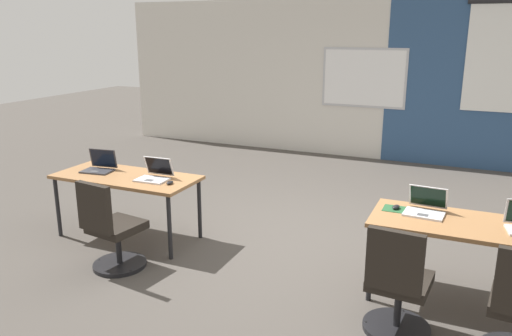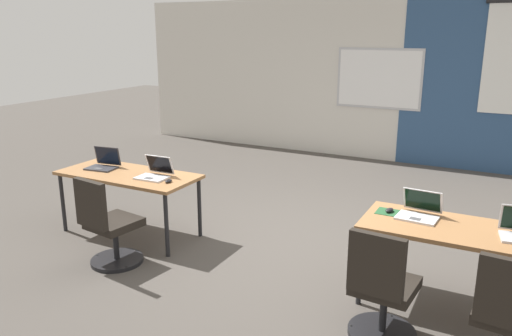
% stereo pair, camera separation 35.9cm
% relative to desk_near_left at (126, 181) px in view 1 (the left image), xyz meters
% --- Properties ---
extents(ground_plane, '(24.00, 24.00, 0.00)m').
position_rel_desk_near_left_xyz_m(ground_plane, '(1.75, 0.60, -0.66)').
color(ground_plane, '#47423D').
extents(back_wall_assembly, '(10.00, 0.27, 2.80)m').
position_rel_desk_near_left_xyz_m(back_wall_assembly, '(1.80, 4.80, 0.75)').
color(back_wall_assembly, silver).
rests_on(back_wall_assembly, ground).
extents(desk_near_left, '(1.60, 0.70, 0.72)m').
position_rel_desk_near_left_xyz_m(desk_near_left, '(0.00, 0.00, 0.00)').
color(desk_near_left, olive).
rests_on(desk_near_left, ground).
extents(desk_near_right, '(1.60, 0.70, 0.72)m').
position_rel_desk_near_left_xyz_m(desk_near_right, '(3.50, 0.00, 0.00)').
color(desk_near_right, olive).
rests_on(desk_near_right, ground).
extents(laptop_near_right_inner, '(0.35, 0.34, 0.22)m').
position_rel_desk_near_left_xyz_m(laptop_near_right_inner, '(3.13, 0.10, 0.11)').
color(laptop_near_right_inner, silver).
rests_on(laptop_near_right_inner, desk_near_right).
extents(mousepad_near_right_inner, '(0.22, 0.19, 0.00)m').
position_rel_desk_near_left_xyz_m(mousepad_near_right_inner, '(2.88, 0.10, 0.06)').
color(mousepad_near_right_inner, '#23512D').
rests_on(mousepad_near_right_inner, desk_near_right).
extents(mouse_near_right_inner, '(0.08, 0.11, 0.03)m').
position_rel_desk_near_left_xyz_m(mouse_near_right_inner, '(2.88, 0.10, 0.08)').
color(mouse_near_right_inner, black).
rests_on(mouse_near_right_inner, mousepad_near_right_inner).
extents(chair_near_right_inner, '(0.52, 0.56, 0.92)m').
position_rel_desk_near_left_xyz_m(chair_near_right_inner, '(3.05, -0.73, -0.28)').
color(chair_near_right_inner, black).
rests_on(chair_near_right_inner, ground).
extents(laptop_near_left_end, '(0.36, 0.31, 0.24)m').
position_rel_desk_near_left_xyz_m(laptop_near_left_end, '(-0.40, 0.04, 0.11)').
color(laptop_near_left_end, '#333338').
rests_on(laptop_near_left_end, desk_near_left).
extents(laptop_near_left_inner, '(0.34, 0.32, 0.23)m').
position_rel_desk_near_left_xyz_m(laptop_near_left_inner, '(0.37, 0.01, 0.11)').
color(laptop_near_left_inner, silver).
rests_on(laptop_near_left_inner, desk_near_left).
extents(mouse_near_left_inner, '(0.06, 0.10, 0.03)m').
position_rel_desk_near_left_xyz_m(mouse_near_left_inner, '(0.62, -0.08, 0.08)').
color(mouse_near_left_inner, black).
rests_on(mouse_near_left_inner, desk_near_left).
extents(chair_near_left_inner, '(0.52, 0.57, 0.92)m').
position_rel_desk_near_left_xyz_m(chair_near_left_inner, '(0.36, -0.72, -0.28)').
color(chair_near_left_inner, black).
rests_on(chair_near_left_inner, ground).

